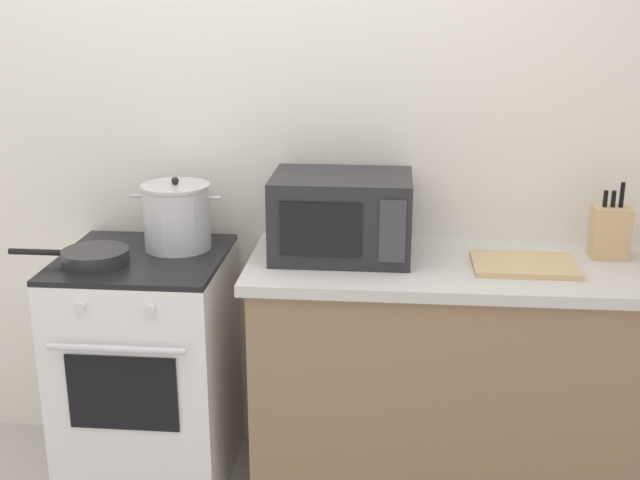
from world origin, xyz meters
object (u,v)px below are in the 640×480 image
cutting_board (524,265)px  stove (149,370)px  stock_pot (177,216)px  frying_pan (94,256)px  microwave (342,216)px  knife_block (610,232)px

cutting_board → stove: bearing=-180.0°
stock_pot → frying_pan: stock_pot is taller
frying_pan → cutting_board: frying_pan is taller
frying_pan → microwave: size_ratio=0.87×
stove → frying_pan: (-0.14, -0.09, 0.48)m
microwave → cutting_board: 0.67m
stove → stock_pot: (0.11, 0.11, 0.58)m
microwave → stock_pot: bearing=177.3°
knife_block → microwave: bearing=-176.3°
frying_pan → knife_block: bearing=7.2°
frying_pan → cutting_board: 1.53m
stove → cutting_board: (1.38, 0.00, 0.47)m
stove → stock_pot: 0.60m
microwave → knife_block: bearing=3.7°
stock_pot → stove: bearing=-136.1°
frying_pan → microwave: bearing=11.1°
stove → cutting_board: size_ratio=2.56×
stove → cutting_board: 1.46m
knife_block → cutting_board: bearing=-156.3°
frying_pan → microwave: (0.87, 0.17, 0.12)m
stove → frying_pan: frying_pan is taller
frying_pan → stock_pot: bearing=38.1°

